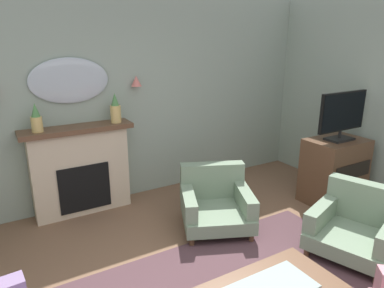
{
  "coord_description": "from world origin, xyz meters",
  "views": [
    {
      "loc": [
        -1.63,
        -1.57,
        2.22
      ],
      "look_at": [
        0.33,
        1.76,
        1.04
      ],
      "focal_mm": 32.73,
      "sensor_mm": 36.0,
      "label": 1
    }
  ],
  "objects_px": {
    "armchair_near_fireplace": "(356,225)",
    "armchair_beside_couch": "(215,201)",
    "fireplace": "(81,171)",
    "tv_flatscreen": "(342,115)",
    "mantel_vase_centre": "(115,110)",
    "tv_cabinet": "(334,171)",
    "wall_mirror": "(70,81)",
    "mantel_vase_right": "(36,119)",
    "wall_sconce_right": "(136,81)"
  },
  "relations": [
    {
      "from": "mantel_vase_right",
      "to": "armchair_near_fireplace",
      "type": "distance_m",
      "value": 3.76
    },
    {
      "from": "mantel_vase_centre",
      "to": "wall_sconce_right",
      "type": "bearing_deg",
      "value": 18.92
    },
    {
      "from": "wall_sconce_right",
      "to": "armchair_beside_couch",
      "type": "bearing_deg",
      "value": -70.03
    },
    {
      "from": "wall_sconce_right",
      "to": "tv_cabinet",
      "type": "height_order",
      "value": "wall_sconce_right"
    },
    {
      "from": "fireplace",
      "to": "tv_flatscreen",
      "type": "distance_m",
      "value": 3.49
    },
    {
      "from": "tv_cabinet",
      "to": "wall_sconce_right",
      "type": "bearing_deg",
      "value": 145.38
    },
    {
      "from": "mantel_vase_right",
      "to": "tv_flatscreen",
      "type": "xyz_separation_m",
      "value": [
        3.54,
        -1.45,
        -0.06
      ]
    },
    {
      "from": "fireplace",
      "to": "armchair_near_fireplace",
      "type": "bearing_deg",
      "value": -46.22
    },
    {
      "from": "wall_mirror",
      "to": "tv_cabinet",
      "type": "relative_size",
      "value": 1.07
    },
    {
      "from": "wall_mirror",
      "to": "armchair_near_fireplace",
      "type": "distance_m",
      "value": 3.69
    },
    {
      "from": "mantel_vase_centre",
      "to": "armchair_beside_couch",
      "type": "bearing_deg",
      "value": -54.66
    },
    {
      "from": "mantel_vase_right",
      "to": "wall_mirror",
      "type": "relative_size",
      "value": 0.35
    },
    {
      "from": "fireplace",
      "to": "armchair_beside_couch",
      "type": "relative_size",
      "value": 1.27
    },
    {
      "from": "mantel_vase_centre",
      "to": "tv_cabinet",
      "type": "bearing_deg",
      "value": -28.85
    },
    {
      "from": "mantel_vase_right",
      "to": "armchair_near_fireplace",
      "type": "relative_size",
      "value": 0.33
    },
    {
      "from": "tv_flatscreen",
      "to": "fireplace",
      "type": "bearing_deg",
      "value": 154.47
    },
    {
      "from": "fireplace",
      "to": "armchair_near_fireplace",
      "type": "distance_m",
      "value": 3.32
    },
    {
      "from": "armchair_beside_couch",
      "to": "mantel_vase_right",
      "type": "bearing_deg",
      "value": 147.06
    },
    {
      "from": "wall_sconce_right",
      "to": "armchair_beside_couch",
      "type": "relative_size",
      "value": 0.13
    },
    {
      "from": "mantel_vase_right",
      "to": "wall_mirror",
      "type": "distance_m",
      "value": 0.63
    },
    {
      "from": "mantel_vase_right",
      "to": "mantel_vase_centre",
      "type": "bearing_deg",
      "value": -0.0
    },
    {
      "from": "armchair_near_fireplace",
      "to": "tv_flatscreen",
      "type": "bearing_deg",
      "value": 48.89
    },
    {
      "from": "mantel_vase_right",
      "to": "armchair_beside_couch",
      "type": "bearing_deg",
      "value": -32.94
    },
    {
      "from": "fireplace",
      "to": "wall_mirror",
      "type": "xyz_separation_m",
      "value": [
        0.0,
        0.14,
        1.14
      ]
    },
    {
      "from": "wall_mirror",
      "to": "tv_cabinet",
      "type": "bearing_deg",
      "value": -27.33
    },
    {
      "from": "armchair_near_fireplace",
      "to": "armchair_beside_couch",
      "type": "bearing_deg",
      "value": 128.79
    },
    {
      "from": "mantel_vase_right",
      "to": "wall_mirror",
      "type": "bearing_deg",
      "value": 20.7
    },
    {
      "from": "mantel_vase_centre",
      "to": "armchair_near_fireplace",
      "type": "bearing_deg",
      "value": -52.83
    },
    {
      "from": "mantel_vase_right",
      "to": "wall_sconce_right",
      "type": "distance_m",
      "value": 1.35
    },
    {
      "from": "tv_flatscreen",
      "to": "mantel_vase_right",
      "type": "bearing_deg",
      "value": 157.76
    },
    {
      "from": "fireplace",
      "to": "wall_mirror",
      "type": "relative_size",
      "value": 1.42
    },
    {
      "from": "wall_mirror",
      "to": "armchair_beside_couch",
      "type": "distance_m",
      "value": 2.32
    },
    {
      "from": "armchair_near_fireplace",
      "to": "wall_mirror",
      "type": "bearing_deg",
      "value": 132.13
    },
    {
      "from": "fireplace",
      "to": "mantel_vase_centre",
      "type": "height_order",
      "value": "mantel_vase_centre"
    },
    {
      "from": "armchair_beside_couch",
      "to": "tv_flatscreen",
      "type": "bearing_deg",
      "value": -9.85
    },
    {
      "from": "fireplace",
      "to": "tv_flatscreen",
      "type": "xyz_separation_m",
      "value": [
        3.09,
        -1.48,
        0.68
      ]
    },
    {
      "from": "wall_sconce_right",
      "to": "tv_cabinet",
      "type": "relative_size",
      "value": 0.16
    },
    {
      "from": "mantel_vase_centre",
      "to": "wall_sconce_right",
      "type": "xyz_separation_m",
      "value": [
        0.35,
        0.12,
        0.34
      ]
    },
    {
      "from": "fireplace",
      "to": "tv_cabinet",
      "type": "bearing_deg",
      "value": -25.22
    },
    {
      "from": "tv_cabinet",
      "to": "wall_mirror",
      "type": "bearing_deg",
      "value": 152.67
    },
    {
      "from": "armchair_beside_couch",
      "to": "armchair_near_fireplace",
      "type": "relative_size",
      "value": 1.04
    },
    {
      "from": "mantel_vase_centre",
      "to": "tv_flatscreen",
      "type": "relative_size",
      "value": 0.45
    },
    {
      "from": "mantel_vase_centre",
      "to": "armchair_near_fireplace",
      "type": "distance_m",
      "value": 3.14
    },
    {
      "from": "mantel_vase_right",
      "to": "wall_sconce_right",
      "type": "height_order",
      "value": "wall_sconce_right"
    },
    {
      "from": "mantel_vase_centre",
      "to": "tv_cabinet",
      "type": "xyz_separation_m",
      "value": [
        2.59,
        -1.43,
        -0.87
      ]
    },
    {
      "from": "mantel_vase_centre",
      "to": "mantel_vase_right",
      "type": "bearing_deg",
      "value": 180.0
    },
    {
      "from": "fireplace",
      "to": "wall_mirror",
      "type": "distance_m",
      "value": 1.15
    },
    {
      "from": "armchair_beside_couch",
      "to": "tv_cabinet",
      "type": "relative_size",
      "value": 1.19
    },
    {
      "from": "mantel_vase_right",
      "to": "tv_flatscreen",
      "type": "relative_size",
      "value": 0.4
    },
    {
      "from": "mantel_vase_right",
      "to": "wall_sconce_right",
      "type": "bearing_deg",
      "value": 5.27
    }
  ]
}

